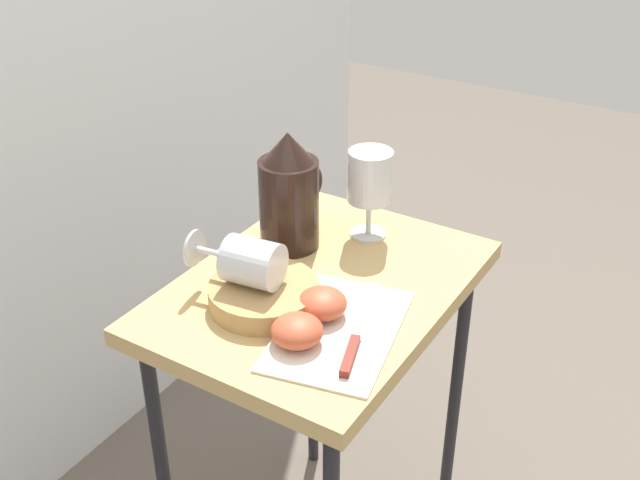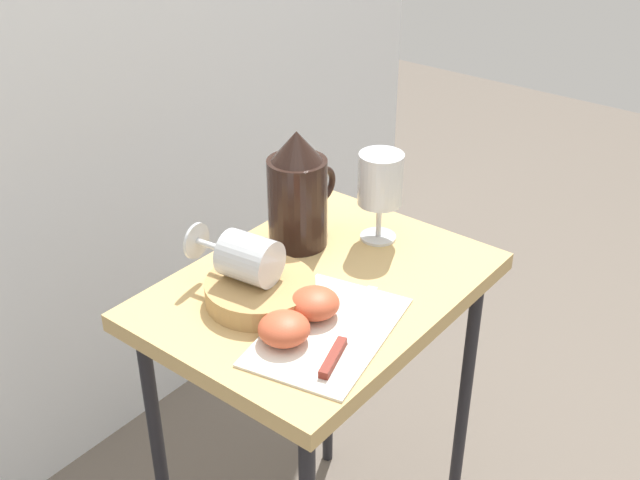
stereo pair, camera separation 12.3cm
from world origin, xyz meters
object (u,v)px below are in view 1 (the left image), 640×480
table (320,321)px  pitcher (289,201)px  basket_tray (264,295)px  wine_glass_tipped_near (250,262)px  apple_half_left (297,331)px  wine_glass_upright (370,181)px  apple_half_right (322,303)px  knife (355,340)px

table → pitcher: 0.21m
basket_tray → wine_glass_tipped_near: bearing=101.0°
basket_tray → apple_half_left: bearing=-120.6°
pitcher → wine_glass_upright: (0.10, -0.10, 0.02)m
apple_half_right → wine_glass_upright: bearing=13.4°
basket_tray → knife: (-0.01, -0.17, -0.01)m
table → basket_tray: size_ratio=3.99×
pitcher → wine_glass_tipped_near: bearing=-165.1°
knife → wine_glass_tipped_near: bearing=86.9°
wine_glass_upright → knife: 0.34m
knife → apple_half_right: bearing=67.1°
basket_tray → apple_half_right: size_ratio=2.27×
table → apple_half_left: (-0.16, -0.06, 0.10)m
apple_half_left → basket_tray: bearing=59.4°
basket_tray → apple_half_right: apple_half_right is taller
table → wine_glass_tipped_near: wine_glass_tipped_near is taller
basket_tray → wine_glass_tipped_near: 0.06m
pitcher → wine_glass_tipped_near: 0.19m
wine_glass_tipped_near → apple_half_right: 0.13m
basket_tray → wine_glass_tipped_near: size_ratio=1.11×
wine_glass_tipped_near → knife: (-0.01, -0.19, -0.06)m
wine_glass_upright → wine_glass_tipped_near: wine_glass_upright is taller
wine_glass_upright → apple_half_right: 0.28m
basket_tray → wine_glass_upright: wine_glass_upright is taller
pitcher → apple_half_left: pitcher is taller
pitcher → apple_half_right: size_ratio=2.78×
apple_half_left → knife: (0.04, -0.07, -0.02)m
wine_glass_tipped_near → apple_half_left: (-0.06, -0.12, -0.05)m
table → basket_tray: basket_tray is taller
basket_tray → wine_glass_upright: size_ratio=1.06×
pitcher → basket_tray: bearing=-158.7°
table → pitcher: (0.08, 0.11, 0.16)m
table → basket_tray: bearing=157.1°
pitcher → apple_half_left: size_ratio=2.78×
wine_glass_upright → apple_half_right: wine_glass_upright is taller
table → apple_half_left: bearing=-159.5°
apple_half_left → apple_half_right: bearing=4.2°
apple_half_left → knife: apple_half_left is taller
table → apple_half_right: apple_half_right is taller
apple_half_left → apple_half_right: 0.08m
wine_glass_tipped_near → knife: size_ratio=0.68×
table → apple_half_left: apple_half_left is taller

